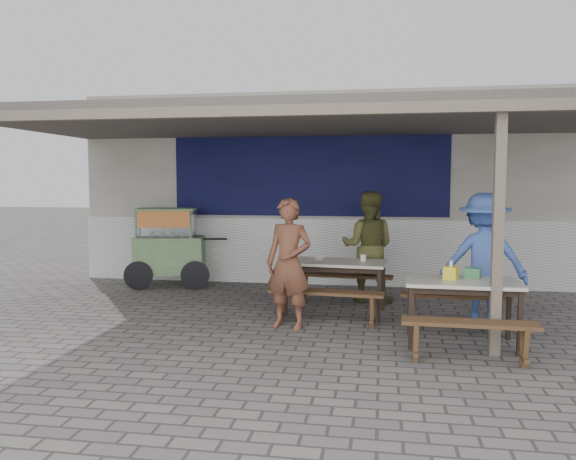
# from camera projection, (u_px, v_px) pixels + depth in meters

# --- Properties ---
(ground) EXTENTS (60.00, 60.00, 0.00)m
(ground) POSITION_uv_depth(u_px,v_px,m) (293.00, 325.00, 7.37)
(ground) COLOR #68625E
(ground) RESTS_ON ground
(back_wall) EXTENTS (9.00, 1.28, 3.50)m
(back_wall) POSITION_uv_depth(u_px,v_px,m) (322.00, 190.00, 10.73)
(back_wall) COLOR beige
(back_wall) RESTS_ON ground
(warung_roof) EXTENTS (9.00, 4.21, 2.81)m
(warung_roof) POSITION_uv_depth(u_px,v_px,m) (304.00, 123.00, 8.01)
(warung_roof) COLOR #514C46
(warung_roof) RESTS_ON ground
(table_left) EXTENTS (1.48, 0.87, 0.75)m
(table_left) POSITION_uv_depth(u_px,v_px,m) (335.00, 266.00, 7.98)
(table_left) COLOR beige
(table_left) RESTS_ON ground
(bench_left_street) EXTENTS (1.54, 0.42, 0.45)m
(bench_left_street) POSITION_uv_depth(u_px,v_px,m) (326.00, 299.00, 7.36)
(bench_left_street) COLOR brown
(bench_left_street) RESTS_ON ground
(bench_left_wall) EXTENTS (1.54, 0.42, 0.45)m
(bench_left_wall) POSITION_uv_depth(u_px,v_px,m) (343.00, 281.00, 8.67)
(bench_left_wall) COLOR brown
(bench_left_wall) RESTS_ON ground
(table_right) EXTENTS (1.29, 0.75, 0.75)m
(table_right) POSITION_uv_depth(u_px,v_px,m) (462.00, 287.00, 6.42)
(table_right) COLOR beige
(table_right) RESTS_ON ground
(bench_right_street) EXTENTS (1.38, 0.31, 0.45)m
(bench_right_street) POSITION_uv_depth(u_px,v_px,m) (469.00, 332.00, 5.76)
(bench_right_street) COLOR brown
(bench_right_street) RESTS_ON ground
(bench_right_wall) EXTENTS (1.38, 0.31, 0.45)m
(bench_right_wall) POSITION_uv_depth(u_px,v_px,m) (455.00, 303.00, 7.15)
(bench_right_wall) COLOR brown
(bench_right_wall) RESTS_ON ground
(vendor_cart) EXTENTS (1.67, 0.93, 1.40)m
(vendor_cart) POSITION_uv_depth(u_px,v_px,m) (169.00, 244.00, 10.01)
(vendor_cart) COLOR #80A56E
(vendor_cart) RESTS_ON ground
(patron_street_side) EXTENTS (0.69, 0.55, 1.67)m
(patron_street_side) POSITION_uv_depth(u_px,v_px,m) (289.00, 263.00, 7.16)
(patron_street_side) COLOR brown
(patron_street_side) RESTS_ON ground
(patron_wall_side) EXTENTS (0.91, 0.74, 1.73)m
(patron_wall_side) POSITION_uv_depth(u_px,v_px,m) (368.00, 247.00, 8.75)
(patron_wall_side) COLOR brown
(patron_wall_side) RESTS_ON ground
(patron_right_table) EXTENTS (1.15, 0.69, 1.73)m
(patron_right_table) POSITION_uv_depth(u_px,v_px,m) (484.00, 260.00, 7.28)
(patron_right_table) COLOR #4465BD
(patron_right_table) RESTS_ON ground
(tissue_box) EXTENTS (0.19, 0.19, 0.15)m
(tissue_box) POSITION_uv_depth(u_px,v_px,m) (451.00, 273.00, 6.49)
(tissue_box) COLOR yellow
(tissue_box) RESTS_ON table_right
(donation_box) EXTENTS (0.22, 0.18, 0.12)m
(donation_box) POSITION_uv_depth(u_px,v_px,m) (472.00, 273.00, 6.55)
(donation_box) COLOR #377B4C
(donation_box) RESTS_ON table_right
(condiment_jar) EXTENTS (0.08, 0.08, 0.09)m
(condiment_jar) POSITION_uv_depth(u_px,v_px,m) (363.00, 258.00, 7.99)
(condiment_jar) COLOR white
(condiment_jar) RESTS_ON table_left
(condiment_bowl) EXTENTS (0.21, 0.21, 0.04)m
(condiment_bowl) POSITION_uv_depth(u_px,v_px,m) (319.00, 258.00, 8.13)
(condiment_bowl) COLOR white
(condiment_bowl) RESTS_ON table_left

